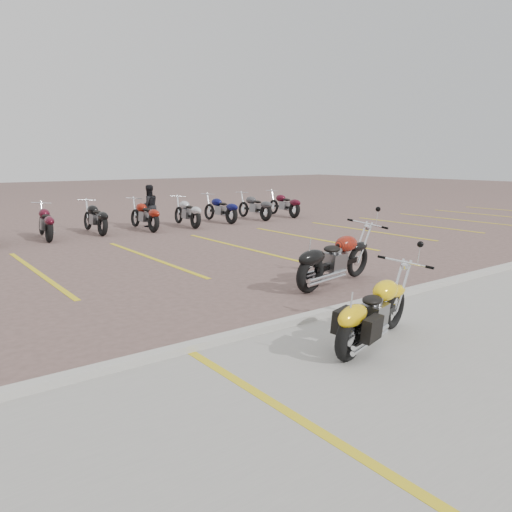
% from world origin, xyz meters
% --- Properties ---
extents(ground, '(100.00, 100.00, 0.00)m').
position_xyz_m(ground, '(0.00, 0.00, 0.00)').
color(ground, '#705550').
rests_on(ground, ground).
extents(concrete_apron, '(60.00, 5.00, 0.01)m').
position_xyz_m(concrete_apron, '(0.00, -4.50, 0.01)').
color(concrete_apron, '#9E9B93').
rests_on(concrete_apron, ground).
extents(curb, '(60.00, 0.18, 0.12)m').
position_xyz_m(curb, '(0.00, -2.00, 0.06)').
color(curb, '#ADAAA3').
rests_on(curb, ground).
extents(parking_stripes, '(38.00, 5.50, 0.01)m').
position_xyz_m(parking_stripes, '(0.00, 4.00, 0.00)').
color(parking_stripes, gold).
rests_on(parking_stripes, ground).
extents(apron_stripe, '(0.12, 5.00, 0.00)m').
position_xyz_m(apron_stripe, '(-2.30, -4.50, 0.01)').
color(apron_stripe, gold).
rests_on(apron_stripe, concrete_apron).
extents(yellow_cruiser, '(1.99, 0.70, 0.84)m').
position_xyz_m(yellow_cruiser, '(-0.22, -3.23, 0.42)').
color(yellow_cruiser, black).
rests_on(yellow_cruiser, ground).
extents(flame_cruiser, '(2.32, 0.57, 0.96)m').
position_xyz_m(flame_cruiser, '(1.67, -0.64, 0.48)').
color(flame_cruiser, black).
rests_on(flame_cruiser, ground).
extents(person_b, '(0.79, 0.63, 1.53)m').
position_xyz_m(person_b, '(2.50, 9.48, 0.76)').
color(person_b, black).
rests_on(person_b, ground).
extents(bg_bike_row, '(18.88, 2.03, 1.10)m').
position_xyz_m(bg_bike_row, '(-0.50, 8.98, 0.55)').
color(bg_bike_row, black).
rests_on(bg_bike_row, ground).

